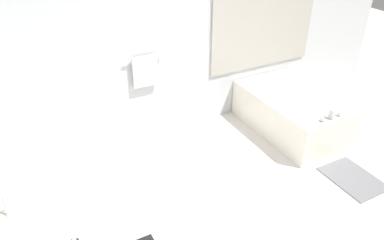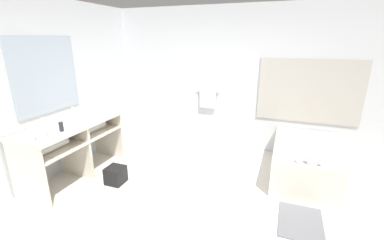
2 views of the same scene
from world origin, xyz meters
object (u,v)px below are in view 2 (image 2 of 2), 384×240
object	(u,v)px
water_bottle_1	(31,133)
soap_dispenser	(61,126)
bathtub	(304,159)
waste_bin	(116,175)
water_bottle_2	(44,128)

from	to	relation	value
water_bottle_1	soap_dispenser	xyz separation A→B (m)	(0.05, 0.41, -0.05)
bathtub	water_bottle_1	world-z (taller)	water_bottle_1
bathtub	soap_dispenser	xyz separation A→B (m)	(-3.20, -1.57, 0.67)
bathtub	waste_bin	size ratio (longest dim) A/B	5.98
bathtub	soap_dispenser	world-z (taller)	soap_dispenser
water_bottle_2	waste_bin	distance (m)	1.21
water_bottle_2	waste_bin	bearing A→B (deg)	44.72
bathtub	waste_bin	world-z (taller)	bathtub
bathtub	water_bottle_2	distance (m)	3.78
bathtub	water_bottle_1	bearing A→B (deg)	-148.58
water_bottle_1	soap_dispenser	world-z (taller)	water_bottle_1
water_bottle_2	waste_bin	xyz separation A→B (m)	(0.58, 0.58, -0.88)
water_bottle_1	water_bottle_2	world-z (taller)	water_bottle_2
water_bottle_2	waste_bin	size ratio (longest dim) A/B	0.96
bathtub	waste_bin	bearing A→B (deg)	-155.50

